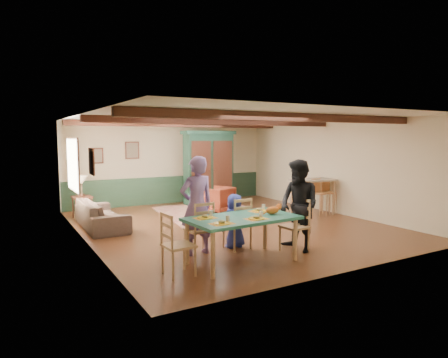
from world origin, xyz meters
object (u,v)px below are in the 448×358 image
cat (272,209)px  armoire (208,168)px  dining_chair_end_left (179,244)px  armchair (217,199)px  dining_chair_far_left (199,228)px  end_table (82,207)px  sofa (101,214)px  person_woman (299,206)px  dining_table (242,240)px  bar_stool_right (330,197)px  dining_chair_end_right (294,225)px  person_man (197,206)px  table_lamp (82,186)px  dining_chair_far_right (237,223)px  counter_table (313,197)px  bar_stool_left (320,197)px  person_child (235,221)px

cat → armoire: size_ratio=0.16×
dining_chair_end_left → armchair: bearing=-38.3°
dining_chair_far_left → armchair: bearing=-126.3°
cat → end_table: bearing=110.0°
sofa → person_woman: bearing=-143.7°
dining_table → bar_stool_right: bar_stool_right is taller
person_woman → end_table: 6.19m
dining_chair_end_right → cat: bearing=-80.5°
dining_table → person_man: (-0.48, 0.84, 0.53)m
person_woman → end_table: size_ratio=2.92×
armoire → sofa: armoire is taller
dining_chair_end_left → table_lamp: bearing=2.0°
dining_chair_far_left → dining_chair_far_right: 0.87m
person_woman → counter_table: size_ratio=1.46×
end_table → bar_stool_left: bearing=-26.2°
dining_chair_far_right → cat: dining_chair_far_right is taller
dining_table → bar_stool_left: bar_stool_left is taller
dining_chair_end_left → bar_stool_right: size_ratio=1.03×
dining_chair_end_right → armoire: size_ratio=0.43×
dining_chair_far_left → cat: bearing=139.2°
person_woman → person_child: bearing=-133.3°
person_woman → person_child: 1.31m
sofa → bar_stool_right: size_ratio=2.26×
person_man → armchair: bearing=-127.0°
dining_table → bar_stool_right: 5.31m
dining_chair_end_left → sofa: 4.10m
cat → armchair: (1.30, 4.47, -0.53)m
dining_chair_end_left → person_man: size_ratio=0.55×
armoire → table_lamp: 4.12m
dining_chair_end_left → person_child: size_ratio=0.95×
sofa → dining_table: bearing=-159.0°
bar_stool_left → dining_table: bearing=-151.7°
armchair → dining_chair_far_left: bearing=33.4°
dining_chair_end_right → bar_stool_right: 4.22m
person_woman → cat: bearing=-81.9°
dining_chair_end_left → bar_stool_right: 6.45m
person_woman → dining_chair_end_left: bearing=-90.0°
armoire → counter_table: armoire is taller
armchair → dining_table: bearing=43.2°
cat → armchair: cat is taller
dining_chair_end_left → dining_chair_far_right: bearing=-65.1°
person_woman → bar_stool_right: size_ratio=1.79×
armoire → dining_chair_far_right: bearing=-106.8°
dining_chair_far_left → person_man: 0.43m
person_man → counter_table: person_man is taller
dining_chair_far_left → end_table: (-1.27, 4.65, -0.21)m
cat → table_lamp: 5.96m
person_woman → armchair: size_ratio=2.13×
person_child → armoire: (1.96, 4.92, 0.67)m
counter_table → dining_chair_end_left: bearing=-152.4°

